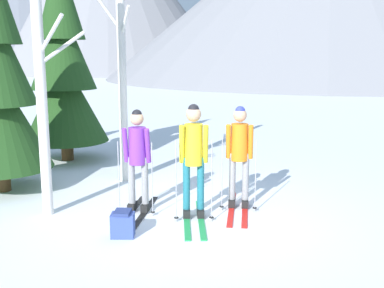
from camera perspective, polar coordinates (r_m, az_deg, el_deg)
The scene contains 8 objects.
ground_plane at distance 7.78m, azimuth -0.64°, elevation -8.11°, with size 400.00×400.00×0.00m, color white.
skier_in_purple at distance 7.57m, azimuth -6.58°, elevation -1.37°, with size 0.61×1.74×1.67m.
skier_in_yellow at distance 7.21m, azimuth 0.19°, elevation -1.47°, with size 0.61×1.77×1.79m.
skier_in_orange at distance 7.76m, azimuth 5.77°, elevation -0.90°, with size 0.61×1.78×1.71m.
pine_tree_mid at distance 11.56m, azimuth -15.35°, elevation 8.92°, with size 2.01×2.01×4.85m.
birch_tree_tall at distance 9.34m, azimuth -8.57°, elevation 10.49°, with size 0.83×0.47×4.91m.
birch_tree_slender at distance 7.57m, azimuth -17.90°, elevation 9.27°, with size 0.74×0.65×4.69m.
backpack_on_snow_front at distance 6.74m, azimuth -8.40°, elevation -9.58°, with size 0.33×0.28×0.38m.
Camera 1 is at (0.49, -7.34, 2.52)m, focal length 43.97 mm.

